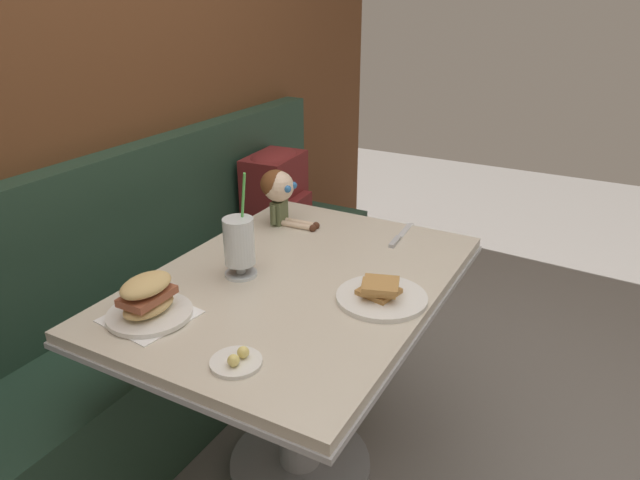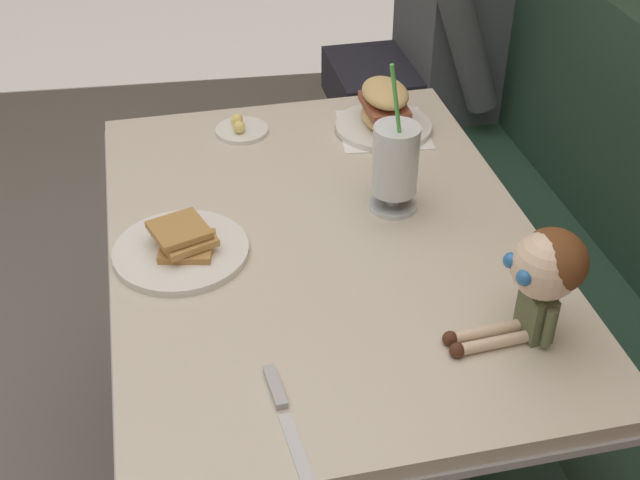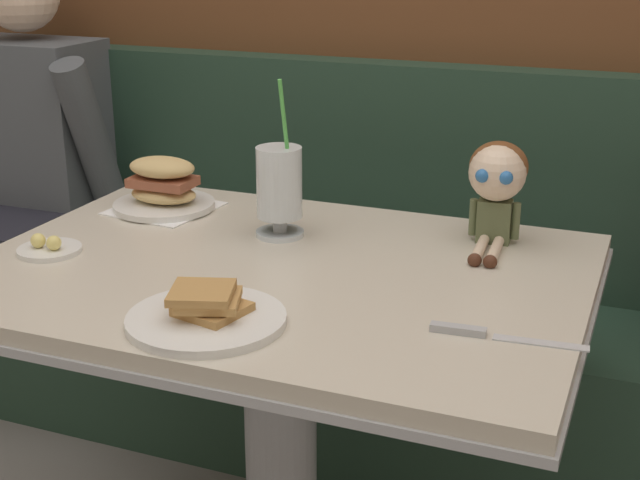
{
  "view_description": "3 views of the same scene",
  "coord_description": "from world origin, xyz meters",
  "px_view_note": "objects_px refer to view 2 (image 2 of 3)",
  "views": [
    {
      "loc": [
        -1.29,
        -0.6,
        1.53
      ],
      "look_at": [
        0.08,
        0.15,
        0.84
      ],
      "focal_mm": 32.4,
      "sensor_mm": 36.0,
      "label": 1
    },
    {
      "loc": [
        1.26,
        -0.11,
        1.68
      ],
      "look_at": [
        0.09,
        0.15,
        0.8
      ],
      "focal_mm": 47.29,
      "sensor_mm": 36.0,
      "label": 2
    },
    {
      "loc": [
        0.63,
        -1.2,
        1.32
      ],
      "look_at": [
        0.09,
        0.17,
        0.81
      ],
      "focal_mm": 50.26,
      "sensor_mm": 36.0,
      "label": 3
    }
  ],
  "objects_px": {
    "seated_doll": "(545,271)",
    "diner_patron": "(439,11)",
    "milkshake_glass": "(395,163)",
    "sandwich_plate": "(384,112)",
    "toast_plate": "(182,248)",
    "butter_knife": "(281,403)",
    "butter_saucer": "(241,129)"
  },
  "relations": [
    {
      "from": "seated_doll",
      "to": "diner_patron",
      "type": "xyz_separation_m",
      "value": [
        -1.36,
        0.31,
        -0.13
      ]
    },
    {
      "from": "milkshake_glass",
      "to": "sandwich_plate",
      "type": "bearing_deg",
      "value": 167.49
    },
    {
      "from": "toast_plate",
      "to": "diner_patron",
      "type": "xyz_separation_m",
      "value": [
        -1.03,
        0.85,
        -0.01
      ]
    },
    {
      "from": "seated_doll",
      "to": "diner_patron",
      "type": "height_order",
      "value": "diner_patron"
    },
    {
      "from": "sandwich_plate",
      "to": "butter_knife",
      "type": "bearing_deg",
      "value": -26.03
    },
    {
      "from": "butter_saucer",
      "to": "diner_patron",
      "type": "distance_m",
      "value": 0.9
    },
    {
      "from": "sandwich_plate",
      "to": "butter_knife",
      "type": "relative_size",
      "value": 0.94
    },
    {
      "from": "butter_knife",
      "to": "seated_doll",
      "type": "xyz_separation_m",
      "value": [
        -0.07,
        0.43,
        0.12
      ]
    },
    {
      "from": "toast_plate",
      "to": "sandwich_plate",
      "type": "distance_m",
      "value": 0.62
    },
    {
      "from": "butter_saucer",
      "to": "butter_knife",
      "type": "distance_m",
      "value": 0.84
    },
    {
      "from": "sandwich_plate",
      "to": "diner_patron",
      "type": "height_order",
      "value": "diner_patron"
    },
    {
      "from": "milkshake_glass",
      "to": "sandwich_plate",
      "type": "height_order",
      "value": "milkshake_glass"
    },
    {
      "from": "seated_doll",
      "to": "diner_patron",
      "type": "distance_m",
      "value": 1.4
    },
    {
      "from": "toast_plate",
      "to": "seated_doll",
      "type": "relative_size",
      "value": 1.13
    },
    {
      "from": "diner_patron",
      "to": "milkshake_glass",
      "type": "bearing_deg",
      "value": -23.88
    },
    {
      "from": "sandwich_plate",
      "to": "butter_saucer",
      "type": "xyz_separation_m",
      "value": [
        -0.06,
        -0.32,
        -0.04
      ]
    },
    {
      "from": "toast_plate",
      "to": "diner_patron",
      "type": "relative_size",
      "value": 0.31
    },
    {
      "from": "toast_plate",
      "to": "butter_knife",
      "type": "height_order",
      "value": "toast_plate"
    },
    {
      "from": "toast_plate",
      "to": "sandwich_plate",
      "type": "relative_size",
      "value": 1.12
    },
    {
      "from": "toast_plate",
      "to": "diner_patron",
      "type": "bearing_deg",
      "value": 140.51
    },
    {
      "from": "butter_knife",
      "to": "diner_patron",
      "type": "xyz_separation_m",
      "value": [
        -1.43,
        0.74,
        -0.0
      ]
    },
    {
      "from": "toast_plate",
      "to": "butter_saucer",
      "type": "xyz_separation_m",
      "value": [
        -0.43,
        0.17,
        -0.01
      ]
    },
    {
      "from": "toast_plate",
      "to": "butter_knife",
      "type": "xyz_separation_m",
      "value": [
        0.4,
        0.11,
        -0.01
      ]
    },
    {
      "from": "toast_plate",
      "to": "milkshake_glass",
      "type": "relative_size",
      "value": 0.79
    },
    {
      "from": "toast_plate",
      "to": "sandwich_plate",
      "type": "bearing_deg",
      "value": 127.26
    },
    {
      "from": "toast_plate",
      "to": "butter_saucer",
      "type": "bearing_deg",
      "value": 158.49
    },
    {
      "from": "butter_knife",
      "to": "diner_patron",
      "type": "height_order",
      "value": "diner_patron"
    },
    {
      "from": "milkshake_glass",
      "to": "seated_doll",
      "type": "distance_m",
      "value": 0.42
    },
    {
      "from": "milkshake_glass",
      "to": "sandwich_plate",
      "type": "relative_size",
      "value": 1.42
    },
    {
      "from": "butter_saucer",
      "to": "seated_doll",
      "type": "bearing_deg",
      "value": 25.83
    },
    {
      "from": "diner_patron",
      "to": "butter_knife",
      "type": "bearing_deg",
      "value": -27.23
    },
    {
      "from": "butter_saucer",
      "to": "seated_doll",
      "type": "xyz_separation_m",
      "value": [
        0.77,
        0.37,
        0.12
      ]
    }
  ]
}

